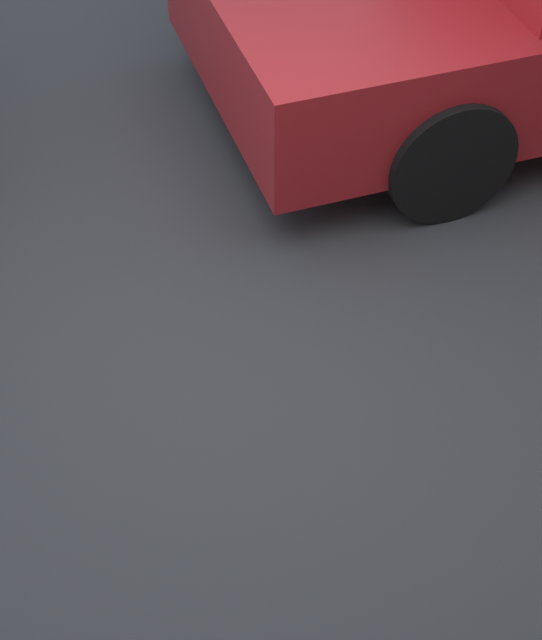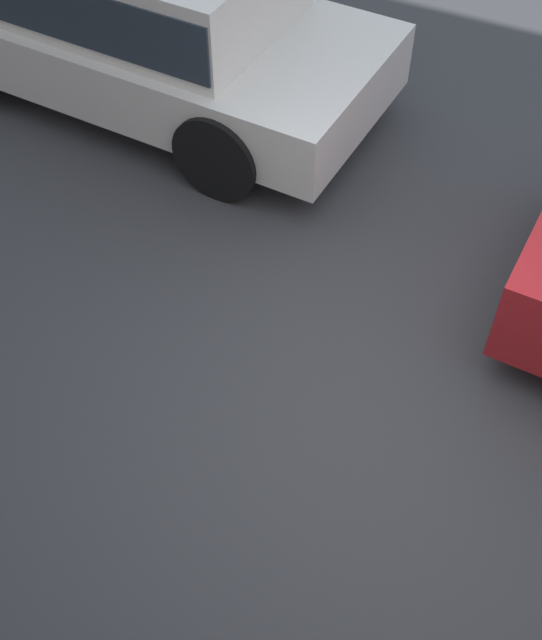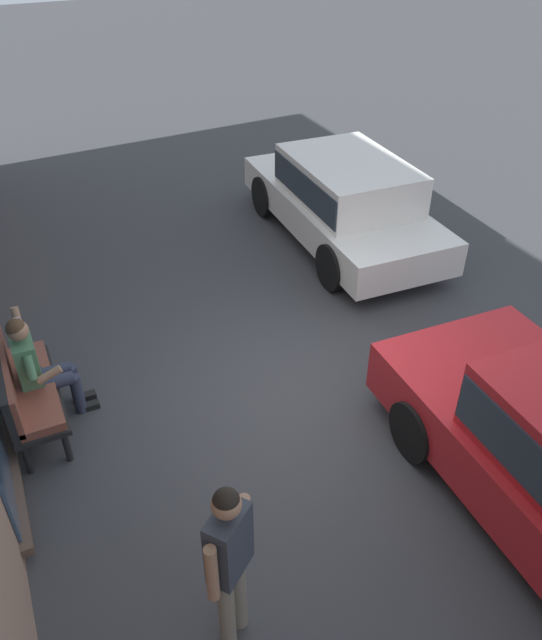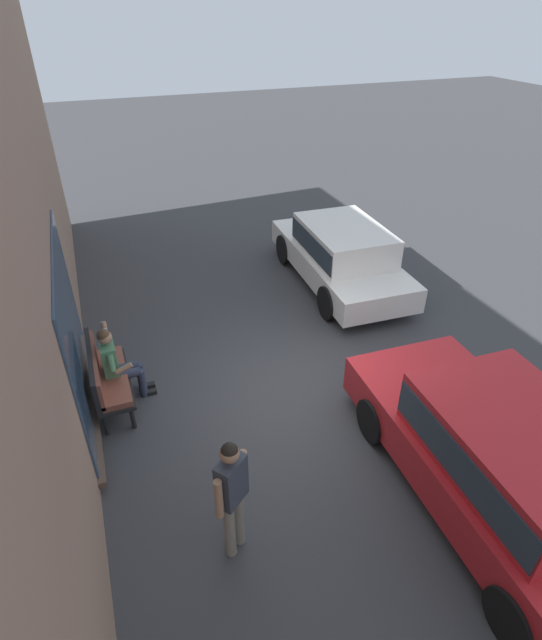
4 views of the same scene
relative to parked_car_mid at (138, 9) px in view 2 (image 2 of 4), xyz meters
The scene contains 2 objects.
ground_plane 4.04m from the parked_car_mid, 143.13° to the left, with size 60.00×60.00×0.00m, color #38383A.
parked_car_mid is the anchor object (origin of this frame).
Camera 2 is at (-0.50, 2.60, 4.06)m, focal length 45.00 mm.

